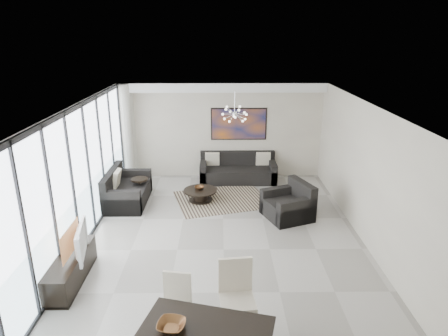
{
  "coord_description": "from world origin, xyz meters",
  "views": [
    {
      "loc": [
        -0.07,
        -7.27,
        4.29
      ],
      "look_at": [
        0.03,
        1.58,
        1.25
      ],
      "focal_mm": 32.0,
      "sensor_mm": 36.0,
      "label": 1
    }
  ],
  "objects_px": {
    "sofa_main": "(238,172)",
    "television": "(77,241)",
    "coffee_table": "(200,195)",
    "tv_console": "(70,269)",
    "dining_table": "(207,333)"
  },
  "relations": [
    {
      "from": "sofa_main",
      "to": "tv_console",
      "type": "xyz_separation_m",
      "value": [
        -3.23,
        -5.14,
        -0.03
      ]
    },
    {
      "from": "sofa_main",
      "to": "tv_console",
      "type": "bearing_deg",
      "value": -122.16
    },
    {
      "from": "sofa_main",
      "to": "television",
      "type": "distance_m",
      "value": 5.97
    },
    {
      "from": "sofa_main",
      "to": "television",
      "type": "xyz_separation_m",
      "value": [
        -3.07,
        -5.09,
        0.5
      ]
    },
    {
      "from": "coffee_table",
      "to": "television",
      "type": "relative_size",
      "value": 0.92
    },
    {
      "from": "coffee_table",
      "to": "tv_console",
      "type": "bearing_deg",
      "value": -120.99
    },
    {
      "from": "television",
      "to": "sofa_main",
      "type": "bearing_deg",
      "value": -42.78
    },
    {
      "from": "coffee_table",
      "to": "sofa_main",
      "type": "bearing_deg",
      "value": 55.2
    },
    {
      "from": "television",
      "to": "dining_table",
      "type": "height_order",
      "value": "television"
    },
    {
      "from": "sofa_main",
      "to": "dining_table",
      "type": "bearing_deg",
      "value": -95.71
    },
    {
      "from": "sofa_main",
      "to": "tv_console",
      "type": "relative_size",
      "value": 1.4
    },
    {
      "from": "coffee_table",
      "to": "television",
      "type": "height_order",
      "value": "television"
    },
    {
      "from": "sofa_main",
      "to": "television",
      "type": "relative_size",
      "value": 2.36
    },
    {
      "from": "coffee_table",
      "to": "tv_console",
      "type": "height_order",
      "value": "tv_console"
    },
    {
      "from": "coffee_table",
      "to": "tv_console",
      "type": "xyz_separation_m",
      "value": [
        -2.17,
        -3.61,
        0.08
      ]
    }
  ]
}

